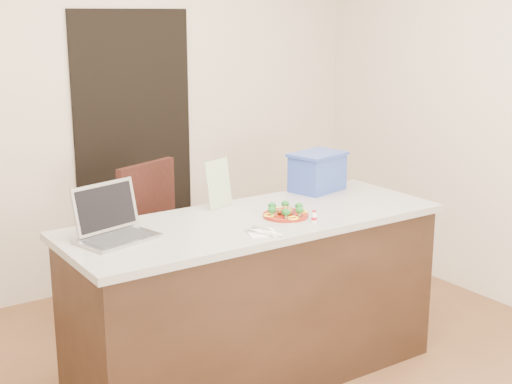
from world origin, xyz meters
TOP-DOWN VIEW (x-y plane):
  - room_shell at (0.00, 0.00)m, footprint 4.00×4.00m
  - doorway at (0.10, 1.98)m, footprint 0.90×0.02m
  - island at (0.00, 0.25)m, footprint 2.06×0.76m
  - plate at (0.14, 0.18)m, footprint 0.24×0.24m
  - meatballs at (0.15, 0.17)m, footprint 0.10×0.09m
  - broccoli at (0.14, 0.18)m, footprint 0.21×0.19m
  - pepper_rings at (0.14, 0.18)m, footprint 0.24×0.24m
  - napkin at (-0.13, -0.01)m, footprint 0.18×0.18m
  - fork at (-0.15, 0.01)m, footprint 0.07×0.17m
  - knife at (-0.10, -0.02)m, footprint 0.05×0.21m
  - yogurt_bottle at (0.21, 0.01)m, footprint 0.03×0.03m
  - laptop at (-0.76, 0.36)m, footprint 0.41×0.37m
  - leaflet at (-0.05, 0.54)m, footprint 0.19×0.10m
  - blue_box at (0.64, 0.53)m, footprint 0.37×0.31m
  - chair at (-0.18, 1.09)m, footprint 0.61×0.63m

SIDE VIEW (x-z plane):
  - island at x=0.00m, z-range 0.00..0.92m
  - chair at x=-0.18m, z-range 0.07..1.14m
  - napkin at x=-0.13m, z-range 0.92..0.93m
  - fork at x=-0.15m, z-range 0.93..0.93m
  - plate at x=0.14m, z-range 0.92..0.94m
  - knife at x=-0.10m, z-range 0.93..0.93m
  - pepper_rings at x=0.14m, z-range 0.93..0.94m
  - yogurt_bottle at x=0.21m, z-range 0.91..0.98m
  - meatballs at x=0.15m, z-range 0.93..0.97m
  - broccoli at x=0.14m, z-range 0.95..0.99m
  - laptop at x=-0.76m, z-range 0.86..1.12m
  - doorway at x=0.10m, z-range 0.00..2.00m
  - blue_box at x=0.64m, z-range 0.92..1.16m
  - leaflet at x=-0.05m, z-range 0.92..1.19m
  - room_shell at x=0.00m, z-range -0.38..3.62m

